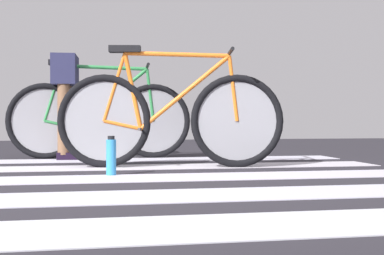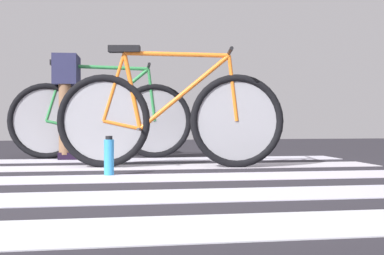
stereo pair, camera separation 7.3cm
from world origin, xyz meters
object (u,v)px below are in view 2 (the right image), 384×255
Objects in this scene: bicycle_1_of_2 at (170,117)px; water_bottle at (109,157)px; bicycle_2_of_2 at (101,118)px; cyclist_2_of_2 at (67,92)px.

bicycle_1_of_2 is 6.59× the size of water_bottle.
bicycle_1_of_2 and bicycle_2_of_2 have the same top height.
cyclist_2_of_2 is at bearing 137.58° from bicycle_1_of_2.
bicycle_2_of_2 is at bearing 0.00° from cyclist_2_of_2.
cyclist_2_of_2 reaches higher than water_bottle.
water_bottle is at bearing -73.42° from cyclist_2_of_2.
bicycle_1_of_2 is 1.77× the size of cyclist_2_of_2.
bicycle_1_of_2 is 1.39m from cyclist_2_of_2.
cyclist_2_of_2 is at bearing -180.00° from bicycle_2_of_2.
bicycle_2_of_2 reaches higher than water_bottle.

